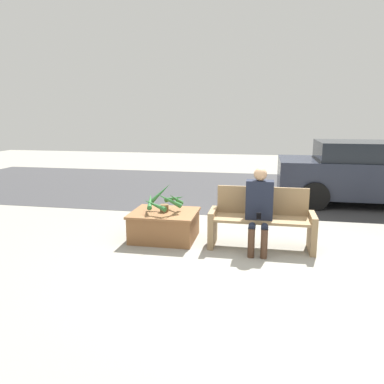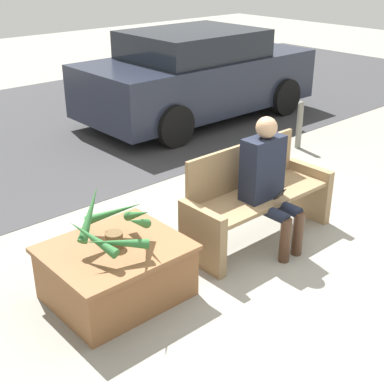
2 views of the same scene
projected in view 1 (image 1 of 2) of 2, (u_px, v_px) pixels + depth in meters
name	position (u px, v px, depth m)	size (l,w,h in m)	color
ground_plane	(247.00, 259.00, 5.56)	(30.00, 30.00, 0.00)	gray
road_surface	(256.00, 190.00, 10.69)	(20.00, 6.00, 0.01)	#38383A
bench	(261.00, 220.00, 6.01)	(1.66, 0.56, 0.95)	#8C704C
person_seated	(259.00, 205.00, 5.79)	(0.42, 0.57, 1.31)	black
planter_box	(165.00, 224.00, 6.42)	(1.11, 0.93, 0.48)	brown
potted_plant	(164.00, 200.00, 6.31)	(0.72, 0.74, 0.47)	brown
parked_car	(366.00, 173.00, 8.91)	(4.08, 1.98, 1.49)	#232838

